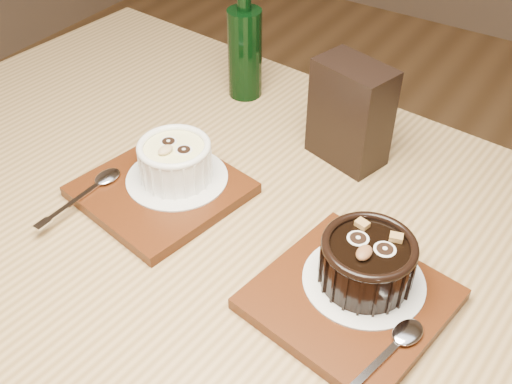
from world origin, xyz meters
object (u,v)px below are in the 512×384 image
tray_left (161,190)px  condiment_stand (350,113)px  tray_right (350,299)px  green_bottle (245,50)px  table (227,303)px  ramekin_dark (367,260)px  ramekin_white (175,159)px

tray_left → condiment_stand: (0.16, 0.20, 0.06)m
tray_right → green_bottle: size_ratio=0.92×
table → green_bottle: 0.39m
tray_left → green_bottle: (-0.05, 0.26, 0.07)m
table → green_bottle: size_ratio=6.47×
table → green_bottle: bearing=120.2°
ramekin_dark → green_bottle: 0.43m
ramekin_white → green_bottle: 0.25m
ramekin_white → tray_right: (0.27, -0.05, -0.04)m
tray_right → ramekin_dark: ramekin_dark is taller
tray_left → ramekin_white: ramekin_white is taller
tray_left → condiment_stand: bearing=51.8°
tray_left → ramekin_dark: 0.29m
table → ramekin_dark: (0.16, 0.04, 0.14)m
green_bottle → condiment_stand: bearing=-16.4°
ramekin_white → tray_right: size_ratio=0.51×
tray_left → ramekin_white: 0.04m
tray_right → table: bearing=-175.6°
ramekin_white → tray_left: bearing=-103.4°
ramekin_white → tray_right: bearing=-3.7°
green_bottle → tray_right: bearing=-41.4°
green_bottle → tray_left: bearing=-79.2°
ramekin_white → ramekin_dark: size_ratio=0.93×
tray_right → ramekin_dark: bearing=82.6°
tray_left → ramekin_dark: (0.28, -0.00, 0.04)m
green_bottle → table: bearing=-59.8°
tray_right → green_bottle: bearing=138.6°
ramekin_white → tray_right: ramekin_white is taller
tray_right → condiment_stand: (-0.12, 0.23, 0.06)m
ramekin_white → ramekin_dark: ramekin_dark is taller
table → tray_left: bearing=162.7°
tray_left → table: bearing=-17.3°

